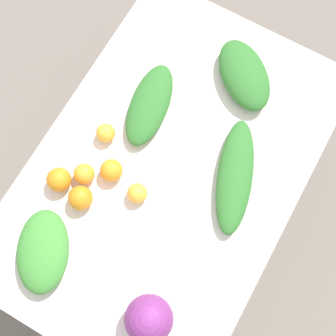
{
  "coord_description": "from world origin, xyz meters",
  "views": [
    {
      "loc": [
        0.37,
        0.21,
        2.29
      ],
      "look_at": [
        0.0,
        0.0,
        0.78
      ],
      "focal_mm": 50.0,
      "sensor_mm": 36.0,
      "label": 1
    }
  ],
  "objects_px": {
    "cabbage_purple": "(149,319)",
    "orange_1": "(111,170)",
    "greens_bunch_dandelion": "(235,176)",
    "greens_bunch_scallion": "(244,75)",
    "orange_0": "(105,134)",
    "greens_bunch_chard": "(43,251)",
    "orange_2": "(59,180)",
    "orange_3": "(80,198)",
    "orange_4": "(137,193)",
    "orange_5": "(84,174)",
    "greens_bunch_kale": "(150,105)"
  },
  "relations": [
    {
      "from": "cabbage_purple",
      "to": "orange_1",
      "type": "height_order",
      "value": "cabbage_purple"
    },
    {
      "from": "greens_bunch_dandelion",
      "to": "greens_bunch_scallion",
      "type": "distance_m",
      "value": 0.37
    },
    {
      "from": "greens_bunch_dandelion",
      "to": "orange_0",
      "type": "relative_size",
      "value": 6.05
    },
    {
      "from": "cabbage_purple",
      "to": "greens_bunch_chard",
      "type": "distance_m",
      "value": 0.39
    },
    {
      "from": "orange_1",
      "to": "orange_2",
      "type": "distance_m",
      "value": 0.17
    },
    {
      "from": "greens_bunch_chard",
      "to": "orange_3",
      "type": "relative_size",
      "value": 3.27
    },
    {
      "from": "greens_bunch_dandelion",
      "to": "orange_3",
      "type": "xyz_separation_m",
      "value": [
        0.32,
        -0.4,
        0.01
      ]
    },
    {
      "from": "greens_bunch_scallion",
      "to": "orange_4",
      "type": "relative_size",
      "value": 4.2
    },
    {
      "from": "orange_1",
      "to": "orange_4",
      "type": "distance_m",
      "value": 0.12
    },
    {
      "from": "cabbage_purple",
      "to": "orange_0",
      "type": "height_order",
      "value": "cabbage_purple"
    },
    {
      "from": "greens_bunch_dandelion",
      "to": "orange_2",
      "type": "distance_m",
      "value": 0.58
    },
    {
      "from": "cabbage_purple",
      "to": "orange_5",
      "type": "distance_m",
      "value": 0.51
    },
    {
      "from": "greens_bunch_chard",
      "to": "orange_5",
      "type": "bearing_deg",
      "value": -174.92
    },
    {
      "from": "greens_bunch_chard",
      "to": "greens_bunch_scallion",
      "type": "relative_size",
      "value": 0.94
    },
    {
      "from": "cabbage_purple",
      "to": "greens_bunch_kale",
      "type": "height_order",
      "value": "cabbage_purple"
    },
    {
      "from": "greens_bunch_kale",
      "to": "greens_bunch_dandelion",
      "type": "relative_size",
      "value": 0.8
    },
    {
      "from": "cabbage_purple",
      "to": "greens_bunch_kale",
      "type": "xyz_separation_m",
      "value": [
        -0.61,
        -0.35,
        -0.04
      ]
    },
    {
      "from": "greens_bunch_kale",
      "to": "greens_bunch_chard",
      "type": "relative_size",
      "value": 1.19
    },
    {
      "from": "greens_bunch_scallion",
      "to": "orange_2",
      "type": "distance_m",
      "value": 0.73
    },
    {
      "from": "greens_bunch_dandelion",
      "to": "orange_4",
      "type": "relative_size",
      "value": 5.9
    },
    {
      "from": "orange_1",
      "to": "orange_5",
      "type": "height_order",
      "value": "orange_1"
    },
    {
      "from": "orange_1",
      "to": "orange_2",
      "type": "xyz_separation_m",
      "value": [
        0.11,
        -0.13,
        0.0
      ]
    },
    {
      "from": "greens_bunch_chard",
      "to": "cabbage_purple",
      "type": "bearing_deg",
      "value": 88.41
    },
    {
      "from": "greens_bunch_kale",
      "to": "greens_bunch_scallion",
      "type": "distance_m",
      "value": 0.35
    },
    {
      "from": "greens_bunch_kale",
      "to": "orange_0",
      "type": "height_order",
      "value": "greens_bunch_kale"
    },
    {
      "from": "orange_0",
      "to": "orange_4",
      "type": "distance_m",
      "value": 0.24
    },
    {
      "from": "cabbage_purple",
      "to": "orange_1",
      "type": "xyz_separation_m",
      "value": [
        -0.34,
        -0.35,
        -0.04
      ]
    },
    {
      "from": "orange_0",
      "to": "orange_2",
      "type": "distance_m",
      "value": 0.22
    },
    {
      "from": "orange_0",
      "to": "orange_5",
      "type": "bearing_deg",
      "value": 5.3
    },
    {
      "from": "orange_5",
      "to": "orange_3",
      "type": "bearing_deg",
      "value": 24.51
    },
    {
      "from": "orange_5",
      "to": "orange_2",
      "type": "bearing_deg",
      "value": -45.39
    },
    {
      "from": "greens_bunch_chard",
      "to": "orange_4",
      "type": "bearing_deg",
      "value": 152.31
    },
    {
      "from": "greens_bunch_dandelion",
      "to": "greens_bunch_kale",
      "type": "bearing_deg",
      "value": -102.3
    },
    {
      "from": "greens_bunch_kale",
      "to": "orange_2",
      "type": "relative_size",
      "value": 3.85
    },
    {
      "from": "cabbage_purple",
      "to": "orange_2",
      "type": "bearing_deg",
      "value": -115.76
    },
    {
      "from": "greens_bunch_kale",
      "to": "greens_bunch_chard",
      "type": "xyz_separation_m",
      "value": [
        0.6,
        -0.04,
        0.01
      ]
    },
    {
      "from": "greens_bunch_kale",
      "to": "orange_0",
      "type": "bearing_deg",
      "value": -25.07
    },
    {
      "from": "greens_bunch_kale",
      "to": "orange_3",
      "type": "xyz_separation_m",
      "value": [
        0.4,
        -0.03,
        0.01
      ]
    },
    {
      "from": "greens_bunch_kale",
      "to": "cabbage_purple",
      "type": "bearing_deg",
      "value": 30.06
    },
    {
      "from": "orange_2",
      "to": "orange_5",
      "type": "relative_size",
      "value": 1.18
    },
    {
      "from": "greens_bunch_dandelion",
      "to": "orange_2",
      "type": "bearing_deg",
      "value": -59.06
    },
    {
      "from": "orange_4",
      "to": "greens_bunch_dandelion",
      "type": "bearing_deg",
      "value": 129.83
    },
    {
      "from": "greens_bunch_dandelion",
      "to": "orange_1",
      "type": "height_order",
      "value": "orange_1"
    },
    {
      "from": "greens_bunch_dandelion",
      "to": "orange_5",
      "type": "relative_size",
      "value": 5.71
    },
    {
      "from": "cabbage_purple",
      "to": "greens_bunch_dandelion",
      "type": "xyz_separation_m",
      "value": [
        -0.53,
        0.02,
        -0.04
      ]
    },
    {
      "from": "cabbage_purple",
      "to": "orange_2",
      "type": "xyz_separation_m",
      "value": [
        -0.23,
        -0.48,
        -0.03
      ]
    },
    {
      "from": "greens_bunch_dandelion",
      "to": "orange_0",
      "type": "xyz_separation_m",
      "value": [
        0.09,
        -0.45,
        -0.0
      ]
    },
    {
      "from": "orange_1",
      "to": "cabbage_purple",
      "type": "bearing_deg",
      "value": 45.09
    },
    {
      "from": "orange_4",
      "to": "orange_0",
      "type": "bearing_deg",
      "value": -121.78
    },
    {
      "from": "greens_bunch_kale",
      "to": "greens_bunch_dandelion",
      "type": "bearing_deg",
      "value": 77.7
    }
  ]
}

